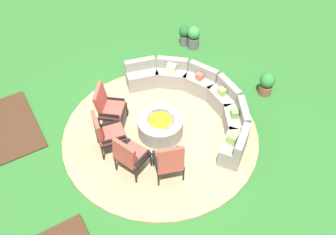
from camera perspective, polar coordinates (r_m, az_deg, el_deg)
ground_plane at (r=8.30m, az=-1.19°, el=-2.64°), size 24.00×24.00×0.00m
patio_circle at (r=8.28m, az=-1.19°, el=-2.51°), size 4.49×4.49×0.06m
mulch_bed_left at (r=9.22m, az=-23.99°, el=-1.30°), size 2.10×1.20×0.04m
fire_pit at (r=8.05m, az=-1.22°, el=-1.10°), size 1.03×1.03×0.71m
curved_stone_bench at (r=8.64m, az=5.06°, el=3.11°), size 3.74×1.96×0.73m
lounge_chair_front_left at (r=8.16m, az=-9.55°, el=1.81°), size 0.80×0.82×1.09m
lounge_chair_front_right at (r=7.64m, az=-9.81°, el=-2.35°), size 0.63×0.69×1.08m
lounge_chair_back_left at (r=7.21m, az=-6.16°, el=-5.92°), size 0.74×0.73×1.03m
lounge_chair_back_right at (r=7.08m, az=0.18°, el=-6.84°), size 0.70×0.69×1.04m
potted_plant_0 at (r=10.60m, az=4.13°, el=12.74°), size 0.37×0.37×0.70m
potted_plant_1 at (r=10.73m, az=2.63°, el=13.08°), size 0.33×0.33×0.63m
potted_plant_2 at (r=9.37m, az=15.47°, el=5.28°), size 0.39×0.39×0.63m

